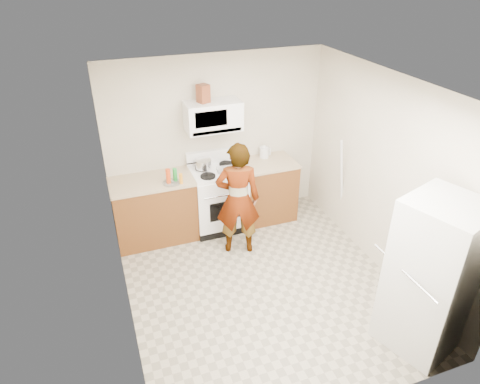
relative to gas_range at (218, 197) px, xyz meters
name	(u,v)px	position (x,y,z in m)	size (l,w,h in m)	color
floor	(262,285)	(0.10, -1.48, -0.49)	(3.60, 3.60, 0.00)	gray
back_wall	(217,141)	(0.10, 0.31, 0.76)	(3.20, 0.02, 2.50)	beige
right_wall	(385,177)	(1.69, -1.48, 0.76)	(0.02, 3.60, 2.50)	beige
cabinet_left	(155,211)	(-0.94, 0.01, -0.04)	(1.12, 0.62, 0.90)	brown
counter_left	(151,182)	(-0.94, 0.01, 0.43)	(1.14, 0.64, 0.04)	tan
cabinet_right	(266,191)	(0.78, 0.01, -0.04)	(0.80, 0.62, 0.90)	brown
counter_right	(267,163)	(0.78, 0.01, 0.43)	(0.82, 0.64, 0.04)	tan
gas_range	(218,197)	(0.00, 0.00, 0.00)	(0.76, 0.65, 1.13)	white
microwave	(213,116)	(0.00, 0.13, 1.21)	(0.76, 0.38, 0.40)	white
person	(238,199)	(0.07, -0.66, 0.32)	(0.59, 0.38, 1.61)	tan
fridge	(432,277)	(1.34, -2.82, 0.36)	(0.70, 0.70, 1.70)	silver
kettle	(264,152)	(0.80, 0.18, 0.53)	(0.14, 0.14, 0.16)	silver
jug	(203,94)	(-0.12, 0.14, 1.53)	(0.14, 0.14, 0.24)	brown
saucepan	(203,164)	(-0.17, 0.10, 0.53)	(0.22, 0.22, 0.12)	silver
tray	(226,169)	(0.11, -0.06, 0.47)	(0.25, 0.16, 0.05)	white
bottle_spray	(168,176)	(-0.73, -0.15, 0.55)	(0.06, 0.06, 0.21)	red
bottle_hot_sauce	(181,179)	(-0.57, -0.22, 0.52)	(0.05, 0.05, 0.15)	orange
bottle_green_cap	(175,175)	(-0.63, -0.11, 0.54)	(0.06, 0.06, 0.19)	#18882C
pot_lid	(172,183)	(-0.69, -0.16, 0.46)	(0.25, 0.25, 0.01)	white
broom	(342,184)	(1.67, -0.65, 0.25)	(0.03, 0.03, 1.46)	silver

